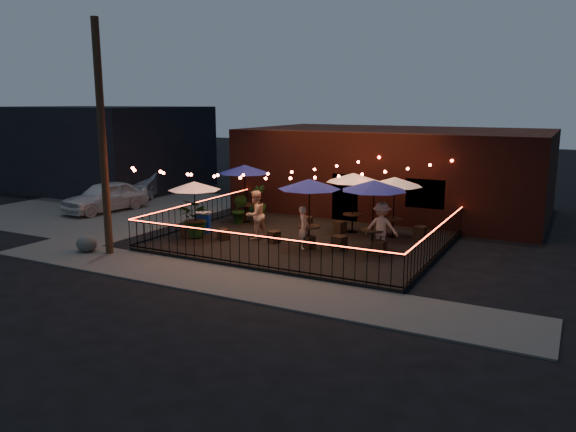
% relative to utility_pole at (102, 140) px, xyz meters
% --- Properties ---
extents(ground, '(110.00, 110.00, 0.00)m').
position_rel_utility_pole_xyz_m(ground, '(5.40, 2.60, -4.00)').
color(ground, black).
rests_on(ground, ground).
extents(patio, '(10.00, 8.00, 0.15)m').
position_rel_utility_pole_xyz_m(patio, '(5.40, 4.60, -3.92)').
color(patio, black).
rests_on(patio, ground).
extents(sidewalk, '(18.00, 2.50, 0.05)m').
position_rel_utility_pole_xyz_m(sidewalk, '(5.40, -0.65, -3.98)').
color(sidewalk, '#474542').
rests_on(sidewalk, ground).
extents(parking_lot, '(11.00, 12.00, 0.02)m').
position_rel_utility_pole_xyz_m(parking_lot, '(-6.60, 6.60, -3.99)').
color(parking_lot, '#474542').
rests_on(parking_lot, ground).
extents(brick_building, '(14.00, 8.00, 4.00)m').
position_rel_utility_pole_xyz_m(brick_building, '(6.40, 12.59, -2.00)').
color(brick_building, '#3D1710').
rests_on(brick_building, ground).
extents(background_building, '(12.00, 9.00, 5.00)m').
position_rel_utility_pole_xyz_m(background_building, '(-12.60, 11.60, -1.50)').
color(background_building, black).
rests_on(background_building, ground).
extents(utility_pole, '(0.26, 0.26, 8.00)m').
position_rel_utility_pole_xyz_m(utility_pole, '(0.00, 0.00, 0.00)').
color(utility_pole, '#322514').
rests_on(utility_pole, ground).
extents(fence_front, '(10.00, 0.04, 1.04)m').
position_rel_utility_pole_xyz_m(fence_front, '(5.40, 0.60, -3.34)').
color(fence_front, black).
rests_on(fence_front, patio).
extents(fence_left, '(0.04, 8.00, 1.04)m').
position_rel_utility_pole_xyz_m(fence_left, '(0.40, 4.60, -3.34)').
color(fence_left, black).
rests_on(fence_left, patio).
extents(fence_right, '(0.04, 8.00, 1.04)m').
position_rel_utility_pole_xyz_m(fence_right, '(10.40, 4.60, -3.34)').
color(fence_right, black).
rests_on(fence_right, patio).
extents(festoon_lights, '(10.02, 8.72, 1.32)m').
position_rel_utility_pole_xyz_m(festoon_lights, '(4.39, 4.30, -1.48)').
color(festoon_lights, '#FF3F29').
rests_on(festoon_lights, ground).
extents(cafe_table_0, '(2.17, 2.17, 2.19)m').
position_rel_utility_pole_xyz_m(cafe_table_0, '(1.60, 2.88, -1.85)').
color(cafe_table_0, black).
rests_on(cafe_table_0, patio).
extents(cafe_table_1, '(2.93, 2.93, 2.49)m').
position_rel_utility_pole_xyz_m(cafe_table_1, '(1.67, 6.34, -1.58)').
color(cafe_table_1, black).
rests_on(cafe_table_1, patio).
extents(cafe_table_2, '(2.92, 2.92, 2.47)m').
position_rel_utility_pole_xyz_m(cafe_table_2, '(6.03, 3.67, -1.59)').
color(cafe_table_2, black).
rests_on(cafe_table_2, patio).
extents(cafe_table_3, '(2.51, 2.51, 2.38)m').
position_rel_utility_pole_xyz_m(cafe_table_3, '(6.54, 6.62, -1.67)').
color(cafe_table_3, black).
rests_on(cafe_table_3, patio).
extents(cafe_table_4, '(2.31, 2.31, 2.52)m').
position_rel_utility_pole_xyz_m(cafe_table_4, '(8.24, 4.15, -1.55)').
color(cafe_table_4, black).
rests_on(cafe_table_4, patio).
extents(cafe_table_5, '(2.27, 2.27, 2.33)m').
position_rel_utility_pole_xyz_m(cafe_table_5, '(8.22, 6.59, -1.72)').
color(cafe_table_5, black).
rests_on(cafe_table_5, patio).
extents(bistro_chair_0, '(0.49, 0.49, 0.46)m').
position_rel_utility_pole_xyz_m(bistro_chair_0, '(1.22, 2.80, -3.62)').
color(bistro_chair_0, black).
rests_on(bistro_chair_0, patio).
extents(bistro_chair_1, '(0.44, 0.44, 0.42)m').
position_rel_utility_pole_xyz_m(bistro_chair_1, '(2.69, 3.14, -3.64)').
color(bistro_chair_1, black).
rests_on(bistro_chair_1, patio).
extents(bistro_chair_2, '(0.47, 0.47, 0.48)m').
position_rel_utility_pole_xyz_m(bistro_chair_2, '(1.47, 6.37, -3.61)').
color(bistro_chair_2, black).
rests_on(bistro_chair_2, patio).
extents(bistro_chair_3, '(0.46, 0.46, 0.45)m').
position_rel_utility_pole_xyz_m(bistro_chair_3, '(2.40, 6.23, -3.62)').
color(bistro_chair_3, black).
rests_on(bistro_chair_3, patio).
extents(bistro_chair_4, '(0.48, 0.48, 0.44)m').
position_rel_utility_pole_xyz_m(bistro_chair_4, '(4.60, 3.65, -3.63)').
color(bistro_chair_4, black).
rests_on(bistro_chair_4, patio).
extents(bistro_chair_5, '(0.47, 0.47, 0.46)m').
position_rel_utility_pole_xyz_m(bistro_chair_5, '(6.11, 3.43, -3.62)').
color(bistro_chair_5, black).
rests_on(bistro_chair_5, patio).
extents(bistro_chair_6, '(0.43, 0.43, 0.44)m').
position_rel_utility_pole_xyz_m(bistro_chair_6, '(4.54, 6.65, -3.63)').
color(bistro_chair_6, black).
rests_on(bistro_chair_6, patio).
extents(bistro_chair_7, '(0.49, 0.49, 0.45)m').
position_rel_utility_pole_xyz_m(bistro_chair_7, '(6.14, 6.31, -3.62)').
color(bistro_chair_7, black).
rests_on(bistro_chair_7, patio).
extents(bistro_chair_8, '(0.52, 0.52, 0.50)m').
position_rel_utility_pole_xyz_m(bistro_chair_8, '(7.15, 3.80, -3.60)').
color(bistro_chair_8, black).
rests_on(bistro_chair_8, patio).
extents(bistro_chair_9, '(0.41, 0.41, 0.47)m').
position_rel_utility_pole_xyz_m(bistro_chair_9, '(8.59, 3.91, -3.62)').
color(bistro_chair_9, black).
rests_on(bistro_chair_9, patio).
extents(bistro_chair_10, '(0.44, 0.44, 0.40)m').
position_rel_utility_pole_xyz_m(bistro_chair_10, '(7.67, 6.62, -3.65)').
color(bistro_chair_10, black).
rests_on(bistro_chair_10, patio).
extents(bistro_chair_11, '(0.43, 0.43, 0.49)m').
position_rel_utility_pole_xyz_m(bistro_chair_11, '(9.24, 6.75, -3.60)').
color(bistro_chair_11, black).
rests_on(bistro_chair_11, patio).
extents(patron_a, '(0.54, 0.65, 1.53)m').
position_rel_utility_pole_xyz_m(patron_a, '(5.95, 3.41, -3.09)').
color(patron_a, tan).
rests_on(patron_a, patio).
extents(patron_b, '(0.90, 1.04, 1.86)m').
position_rel_utility_pole_xyz_m(patron_b, '(3.69, 3.84, -2.92)').
color(patron_b, tan).
rests_on(patron_b, patio).
extents(patron_c, '(1.21, 0.81, 1.75)m').
position_rel_utility_pole_xyz_m(patron_c, '(8.52, 4.25, -2.97)').
color(patron_c, '#DDAA92').
rests_on(patron_c, patio).
extents(potted_shrub_a, '(1.55, 1.41, 1.50)m').
position_rel_utility_pole_xyz_m(potted_shrub_a, '(1.54, 3.03, -3.10)').
color(potted_shrub_a, '#163711').
rests_on(potted_shrub_a, patio).
extents(potted_shrub_b, '(0.77, 0.65, 1.28)m').
position_rel_utility_pole_xyz_m(potted_shrub_b, '(1.70, 5.85, -3.21)').
color(potted_shrub_b, '#0E390C').
rests_on(potted_shrub_b, patio).
extents(potted_shrub_c, '(1.02, 1.02, 1.44)m').
position_rel_utility_pole_xyz_m(potted_shrub_c, '(1.63, 7.42, -3.13)').
color(potted_shrub_c, '#1B3510').
rests_on(potted_shrub_c, patio).
extents(cooler, '(0.74, 0.65, 0.81)m').
position_rel_utility_pole_xyz_m(cooler, '(1.25, 3.80, -3.44)').
color(cooler, '#0C2ABC').
rests_on(cooler, patio).
extents(boulder, '(0.91, 0.80, 0.65)m').
position_rel_utility_pole_xyz_m(boulder, '(-0.89, -0.20, -3.67)').
color(boulder, '#4F4F49').
rests_on(boulder, ground).
extents(car_white, '(2.35, 4.54, 1.48)m').
position_rel_utility_pole_xyz_m(car_white, '(-6.06, 5.80, -3.26)').
color(car_white, white).
rests_on(car_white, ground).
extents(car_silver, '(3.46, 5.16, 1.61)m').
position_rel_utility_pole_xyz_m(car_silver, '(-7.56, 10.35, -3.20)').
color(car_silver, '#A9A8B1').
rests_on(car_silver, ground).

